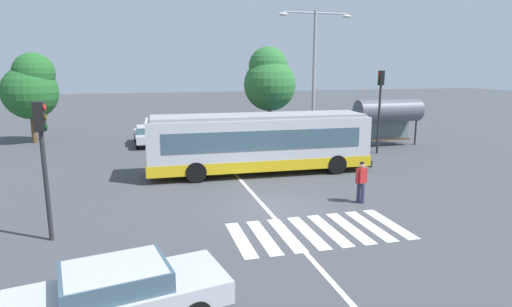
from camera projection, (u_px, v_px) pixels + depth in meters
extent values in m
plane|color=#424449|center=(277.00, 208.00, 16.61)|extent=(160.00, 160.00, 0.00)
cylinder|color=black|center=(320.00, 155.00, 24.04)|extent=(1.01, 0.33, 1.00)
cylinder|color=black|center=(337.00, 164.00, 21.80)|extent=(1.01, 0.33, 1.00)
cylinder|color=black|center=(192.00, 162.00, 22.41)|extent=(1.01, 0.33, 1.00)
cylinder|color=black|center=(196.00, 172.00, 20.17)|extent=(1.01, 0.33, 1.00)
cube|color=silver|center=(259.00, 142.00, 21.83)|extent=(11.37, 2.91, 2.55)
cube|color=gold|center=(259.00, 161.00, 22.03)|extent=(11.48, 2.94, 0.55)
cube|color=#3D5666|center=(259.00, 136.00, 21.77)|extent=(10.01, 2.92, 0.96)
cube|color=#3D5666|center=(359.00, 134.00, 23.06)|extent=(0.11, 2.24, 1.63)
cube|color=black|center=(360.00, 118.00, 22.88)|extent=(0.12, 1.94, 0.28)
cube|color=#99999E|center=(259.00, 116.00, 21.56)|extent=(10.91, 2.69, 0.16)
cube|color=#28282B|center=(360.00, 159.00, 23.36)|extent=(0.20, 2.55, 0.36)
cylinder|color=#333856|center=(359.00, 192.00, 17.27)|extent=(0.16, 0.16, 0.85)
cylinder|color=#333856|center=(363.00, 193.00, 17.09)|extent=(0.16, 0.16, 0.85)
cube|color=#B22323|center=(361.00, 175.00, 17.03)|extent=(0.46, 0.38, 0.60)
cylinder|color=#B22323|center=(357.00, 177.00, 16.90)|extent=(0.10, 0.10, 0.55)
cylinder|color=#B22323|center=(365.00, 175.00, 17.17)|extent=(0.10, 0.10, 0.55)
sphere|color=tan|center=(362.00, 165.00, 16.95)|extent=(0.22, 0.22, 0.22)
sphere|color=black|center=(362.00, 164.00, 16.94)|extent=(0.19, 0.19, 0.19)
cylinder|color=black|center=(175.00, 279.00, 10.37)|extent=(0.67, 0.32, 0.64)
cylinder|color=black|center=(49.00, 307.00, 9.16)|extent=(0.67, 0.32, 0.64)
cube|color=#B7BABF|center=(121.00, 297.00, 8.97)|extent=(4.77, 2.65, 0.52)
cube|color=#3D5666|center=(115.00, 277.00, 8.83)|extent=(2.43, 1.99, 0.44)
cube|color=#B7BABF|center=(114.00, 269.00, 8.79)|extent=(2.24, 1.88, 0.09)
cylinder|color=black|center=(136.00, 138.00, 31.15)|extent=(0.23, 0.65, 0.64)
cylinder|color=black|center=(159.00, 137.00, 31.66)|extent=(0.23, 0.65, 0.64)
cylinder|color=black|center=(137.00, 144.00, 28.55)|extent=(0.23, 0.65, 0.64)
cylinder|color=black|center=(162.00, 143.00, 29.05)|extent=(0.23, 0.65, 0.64)
cube|color=#B7BABF|center=(148.00, 136.00, 30.04)|extent=(2.04, 4.58, 0.52)
cube|color=#3D5666|center=(148.00, 129.00, 29.86)|extent=(1.70, 2.23, 0.44)
cube|color=#B7BABF|center=(148.00, 127.00, 29.82)|extent=(1.62, 2.05, 0.09)
cylinder|color=black|center=(170.00, 136.00, 31.96)|extent=(0.23, 0.65, 0.64)
cylinder|color=black|center=(192.00, 135.00, 32.46)|extent=(0.23, 0.65, 0.64)
cylinder|color=black|center=(175.00, 142.00, 29.36)|extent=(0.23, 0.65, 0.64)
cylinder|color=black|center=(198.00, 141.00, 29.86)|extent=(0.23, 0.65, 0.64)
cube|color=#C6B793|center=(184.00, 134.00, 30.84)|extent=(2.02, 4.58, 0.52)
cube|color=#3D5666|center=(184.00, 128.00, 30.66)|extent=(1.70, 2.23, 0.44)
cube|color=#C6B793|center=(183.00, 125.00, 30.63)|extent=(1.62, 2.05, 0.09)
cylinder|color=black|center=(207.00, 135.00, 32.53)|extent=(0.22, 0.65, 0.64)
cylinder|color=black|center=(228.00, 134.00, 33.02)|extent=(0.22, 0.65, 0.64)
cylinder|color=black|center=(215.00, 141.00, 29.92)|extent=(0.22, 0.65, 0.64)
cylinder|color=black|center=(238.00, 140.00, 30.41)|extent=(0.22, 0.65, 0.64)
cube|color=#AD1E1E|center=(222.00, 133.00, 31.41)|extent=(1.98, 4.56, 0.52)
cube|color=#3D5666|center=(222.00, 127.00, 31.23)|extent=(1.68, 2.22, 0.44)
cube|color=#AD1E1E|center=(222.00, 124.00, 31.19)|extent=(1.60, 2.03, 0.09)
cylinder|color=black|center=(240.00, 133.00, 33.56)|extent=(0.26, 0.66, 0.64)
cylinder|color=black|center=(259.00, 132.00, 34.13)|extent=(0.26, 0.66, 0.64)
cylinder|color=black|center=(252.00, 138.00, 31.00)|extent=(0.26, 0.66, 0.64)
cylinder|color=black|center=(273.00, 137.00, 31.57)|extent=(0.26, 0.66, 0.64)
cube|color=#38383D|center=(256.00, 131.00, 32.50)|extent=(2.23, 4.65, 0.52)
cube|color=#3D5666|center=(256.00, 125.00, 32.32)|extent=(1.79, 2.30, 0.44)
cube|color=#38383D|center=(256.00, 122.00, 32.28)|extent=(1.70, 2.11, 0.09)
cylinder|color=black|center=(273.00, 132.00, 34.14)|extent=(0.22, 0.65, 0.64)
cylinder|color=black|center=(292.00, 131.00, 34.61)|extent=(0.22, 0.65, 0.64)
cylinder|color=black|center=(285.00, 137.00, 31.52)|extent=(0.22, 0.65, 0.64)
cylinder|color=black|center=(306.00, 136.00, 31.99)|extent=(0.22, 0.65, 0.64)
cube|color=#234293|center=(289.00, 130.00, 33.00)|extent=(1.94, 4.55, 0.52)
cube|color=#3D5666|center=(289.00, 124.00, 32.82)|extent=(1.66, 2.20, 0.44)
cube|color=#234293|center=(289.00, 121.00, 32.78)|extent=(1.58, 2.02, 0.09)
cylinder|color=#28282B|center=(47.00, 187.00, 13.18)|extent=(0.14, 0.14, 3.51)
cube|color=black|center=(39.00, 117.00, 12.74)|extent=(0.28, 0.32, 0.90)
cylinder|color=red|center=(45.00, 108.00, 12.73)|extent=(0.04, 0.20, 0.20)
cylinder|color=#463707|center=(46.00, 117.00, 12.79)|extent=(0.04, 0.20, 0.20)
cylinder|color=#093B10|center=(47.00, 127.00, 12.85)|extent=(0.04, 0.20, 0.20)
cylinder|color=#28282B|center=(379.00, 120.00, 26.74)|extent=(0.14, 0.14, 4.32)
cube|color=black|center=(381.00, 78.00, 26.21)|extent=(0.28, 0.32, 0.90)
cylinder|color=red|center=(379.00, 74.00, 26.12)|extent=(0.04, 0.20, 0.20)
cylinder|color=#463707|center=(379.00, 78.00, 26.18)|extent=(0.04, 0.20, 0.20)
cylinder|color=#093B10|center=(378.00, 83.00, 26.24)|extent=(0.04, 0.20, 0.20)
cylinder|color=#28282B|center=(357.00, 131.00, 28.81)|extent=(0.12, 0.12, 2.30)
cylinder|color=#28282B|center=(416.00, 129.00, 29.99)|extent=(0.12, 0.12, 2.30)
cube|color=slate|center=(382.00, 127.00, 30.04)|extent=(4.40, 0.04, 1.93)
cylinder|color=#515660|center=(388.00, 111.00, 29.13)|extent=(4.67, 1.54, 1.54)
cube|color=#4C3823|center=(387.00, 140.00, 29.54)|extent=(3.67, 0.36, 0.08)
cylinder|color=#939399|center=(314.00, 83.00, 26.76)|extent=(0.20, 0.20, 8.83)
cylinder|color=#939399|center=(331.00, 14.00, 26.17)|extent=(2.10, 0.10, 0.10)
ellipsoid|color=silver|center=(347.00, 16.00, 26.46)|extent=(0.60, 0.32, 0.20)
cylinder|color=#939399|center=(300.00, 12.00, 25.63)|extent=(2.10, 0.10, 0.10)
ellipsoid|color=silver|center=(283.00, 14.00, 25.39)|extent=(0.60, 0.32, 0.20)
cylinder|color=brown|center=(34.00, 127.00, 30.76)|extent=(0.36, 0.36, 2.32)
sphere|color=#236028|center=(30.00, 92.00, 30.26)|extent=(3.85, 3.85, 3.85)
sphere|color=#236028|center=(34.00, 73.00, 30.08)|extent=(2.89, 2.89, 2.89)
cylinder|color=brown|center=(270.00, 118.00, 35.72)|extent=(0.36, 0.36, 2.47)
sphere|color=#2D7033|center=(270.00, 85.00, 35.17)|extent=(4.33, 4.33, 4.33)
sphere|color=#2D7033|center=(268.00, 66.00, 35.11)|extent=(3.25, 3.25, 3.25)
cube|color=silver|center=(241.00, 239.00, 13.56)|extent=(0.45, 2.95, 0.01)
cube|color=silver|center=(264.00, 237.00, 13.76)|extent=(0.45, 2.95, 0.01)
cube|color=silver|center=(286.00, 234.00, 13.95)|extent=(0.45, 2.95, 0.01)
cube|color=silver|center=(308.00, 232.00, 14.15)|extent=(0.45, 2.95, 0.01)
cube|color=silver|center=(329.00, 230.00, 14.35)|extent=(0.45, 2.95, 0.01)
cube|color=silver|center=(350.00, 228.00, 14.55)|extent=(0.45, 2.95, 0.01)
cube|color=silver|center=(370.00, 226.00, 14.74)|extent=(0.45, 2.95, 0.01)
cube|color=silver|center=(389.00, 223.00, 14.94)|extent=(0.45, 2.95, 0.01)
cube|color=silver|center=(253.00, 194.00, 18.39)|extent=(0.16, 24.00, 0.01)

